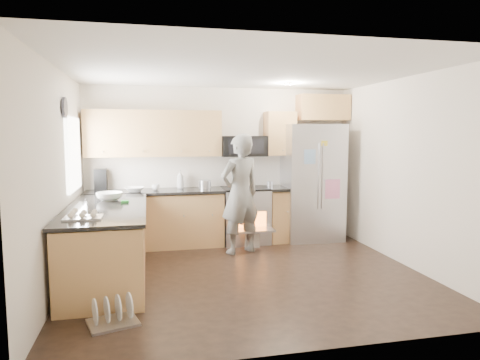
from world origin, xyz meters
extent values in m
plane|color=black|center=(0.00, 0.00, 0.00)|extent=(4.50, 4.50, 0.00)
cube|color=silver|center=(0.00, 2.00, 1.30)|extent=(4.50, 0.04, 2.60)
cube|color=silver|center=(0.00, -2.00, 1.30)|extent=(4.50, 0.04, 2.60)
cube|color=silver|center=(-2.25, 0.00, 1.30)|extent=(0.04, 4.00, 2.60)
cube|color=silver|center=(2.25, 0.00, 1.30)|extent=(0.04, 4.00, 2.60)
cube|color=white|center=(0.00, 0.00, 2.60)|extent=(4.50, 4.00, 0.04)
cube|color=white|center=(-2.23, 1.00, 1.55)|extent=(0.04, 1.00, 1.00)
cylinder|color=#FFECCC|center=(0.90, 1.10, 2.58)|extent=(0.14, 0.14, 0.02)
cylinder|color=#474754|center=(-2.22, 0.45, 2.15)|extent=(0.03, 0.26, 0.26)
cube|color=#B87B49|center=(-1.12, 1.70, 0.43)|extent=(2.15, 0.60, 0.87)
cube|color=black|center=(-1.12, 1.69, 0.91)|extent=(2.19, 0.64, 0.04)
cube|color=#B87B49|center=(1.00, 1.70, 0.43)|extent=(0.50, 0.60, 0.87)
cube|color=black|center=(1.00, 1.69, 0.91)|extent=(0.54, 0.64, 0.04)
cube|color=#B87B49|center=(-1.12, 1.83, 1.83)|extent=(2.16, 0.33, 0.74)
cube|color=#B87B49|center=(1.00, 1.83, 1.83)|extent=(0.50, 0.33, 0.74)
cube|color=#B87B49|center=(1.78, 1.83, 2.28)|extent=(0.90, 0.33, 0.44)
imported|color=silver|center=(-1.44, 1.60, 0.96)|extent=(0.30, 0.30, 0.07)
imported|color=white|center=(-0.71, 1.87, 1.08)|extent=(0.12, 0.12, 0.30)
imported|color=white|center=(-1.12, 1.70, 0.97)|extent=(0.12, 0.12, 0.10)
cylinder|color=#B7B7BC|center=(-0.31, 1.77, 0.99)|extent=(0.20, 0.20, 0.14)
cube|color=black|center=(-1.97, 1.83, 1.10)|extent=(0.18, 0.23, 0.35)
cylinder|color=#B7B7BC|center=(0.83, 1.83, 0.97)|extent=(0.10, 0.10, 0.08)
cube|color=#B87B49|center=(-1.75, 0.25, 0.43)|extent=(0.90, 2.30, 0.87)
cube|color=black|center=(-1.75, 0.25, 0.91)|extent=(0.96, 2.36, 0.04)
imported|color=white|center=(-1.75, 0.76, 0.98)|extent=(0.35, 0.35, 0.11)
cube|color=green|center=(-1.54, 0.52, 0.94)|extent=(0.10, 0.07, 0.03)
cube|color=#B7B7BC|center=(-1.93, -0.47, 0.97)|extent=(0.39, 0.30, 0.08)
cube|color=#B7B7BC|center=(0.35, 1.68, 0.45)|extent=(0.76, 0.62, 0.90)
cube|color=black|center=(0.35, 1.68, 0.92)|extent=(0.76, 0.60, 0.03)
cube|color=orange|center=(0.35, 1.36, 0.40)|extent=(0.56, 0.02, 0.34)
cube|color=#B7B7BC|center=(0.35, 1.20, 0.32)|extent=(0.70, 0.34, 0.03)
cube|color=silver|center=(0.35, 1.15, 0.18)|extent=(0.24, 0.03, 0.28)
cube|color=black|center=(0.35, 1.80, 1.62)|extent=(0.76, 0.40, 0.34)
cube|color=#B7B7BC|center=(1.54, 1.68, 0.99)|extent=(0.99, 0.78, 1.98)
cylinder|color=#B7B7BC|center=(1.50, 1.30, 1.13)|extent=(0.03, 0.03, 1.08)
cylinder|color=#B7B7BC|center=(1.57, 1.30, 1.13)|extent=(0.03, 0.03, 1.08)
cube|color=pink|center=(1.75, 1.30, 0.92)|extent=(0.26, 0.01, 0.32)
cube|color=#86ADD7|center=(1.34, 1.30, 1.46)|extent=(0.19, 0.01, 0.24)
imported|color=gray|center=(0.13, 1.07, 0.91)|extent=(0.78, 0.65, 1.83)
cube|color=#B7B7BC|center=(-1.60, -1.10, 0.01)|extent=(0.54, 0.48, 0.03)
cylinder|color=white|center=(-1.76, -1.15, 0.15)|extent=(0.09, 0.25, 0.25)
cylinder|color=white|center=(-1.65, -1.12, 0.15)|extent=(0.09, 0.25, 0.25)
cylinder|color=white|center=(-1.55, -1.08, 0.15)|extent=(0.09, 0.25, 0.25)
cylinder|color=white|center=(-1.44, -1.05, 0.15)|extent=(0.09, 0.25, 0.25)
camera|label=1|loc=(-1.25, -5.22, 1.83)|focal=32.00mm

